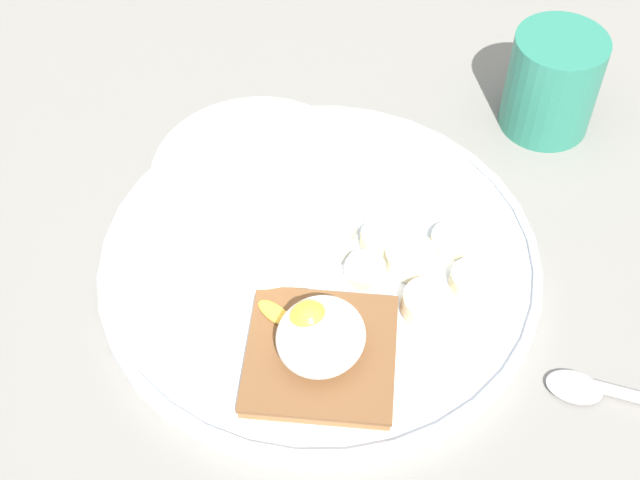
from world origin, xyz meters
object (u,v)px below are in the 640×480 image
banana_slice_back (366,268)px  banana_slice_outer (382,239)px  banana_slice_inner (474,280)px  banana_slice_left (450,241)px  oatmeal_bowl (259,194)px  poached_egg (319,334)px  spoon (610,396)px  banana_slice_right (410,257)px  coffee_mug (553,82)px  toast_slice (321,355)px  banana_slice_front (427,303)px

banana_slice_back → banana_slice_outer: 2.91cm
banana_slice_inner → banana_slice_left: bearing=-132.1°
oatmeal_bowl → poached_egg: (8.42, 9.19, 0.02)cm
banana_slice_inner → spoon: size_ratio=0.44×
banana_slice_right → coffee_mug: 19.56cm
coffee_mug → spoon: bearing=28.0°
toast_slice → banana_slice_back: bearing=-176.7°
banana_slice_back → banana_slice_right: 3.19cm
poached_egg → oatmeal_bowl: bearing=-132.5°
oatmeal_bowl → banana_slice_outer: size_ratio=4.52×
banana_slice_front → banana_slice_left: 5.90cm
banana_slice_left → banana_slice_right: size_ratio=0.83×
poached_egg → banana_slice_back: poached_egg is taller
poached_egg → banana_slice_inner: poached_egg is taller
banana_slice_front → oatmeal_bowl: bearing=-97.2°
banana_slice_left → banana_slice_back: (5.05, -4.10, 0.13)cm
banana_slice_front → banana_slice_back: bearing=-99.4°
banana_slice_back → coffee_mug: coffee_mug is taller
banana_slice_left → banana_slice_inner: (2.51, 2.78, 0.05)cm
toast_slice → banana_slice_left: same height
oatmeal_bowl → banana_slice_right: 11.44cm
banana_slice_right → oatmeal_bowl: bearing=-83.2°
oatmeal_bowl → banana_slice_left: 13.84cm
banana_slice_back → banana_slice_inner: bearing=110.2°
toast_slice → spoon: size_ratio=1.13×
oatmeal_bowl → banana_slice_right: (-1.33, 11.17, -2.08)cm
poached_egg → banana_slice_front: size_ratio=2.33×
poached_egg → banana_slice_front: bearing=145.6°
banana_slice_right → coffee_mug: bearing=170.0°
banana_slice_left → banana_slice_right: bearing=-33.4°
banana_slice_back → poached_egg: bearing=2.1°
banana_slice_right → banana_slice_outer: 2.54cm
banana_slice_inner → oatmeal_bowl: bearing=-84.2°
banana_slice_back → banana_slice_inner: banana_slice_back is taller
poached_egg → banana_slice_left: poached_egg is taller
banana_slice_front → banana_slice_left: banana_slice_front is taller
banana_slice_right → spoon: 15.73cm
banana_slice_back → banana_slice_right: same height
oatmeal_bowl → spoon: 26.78cm
toast_slice → coffee_mug: bearing=169.8°
poached_egg → banana_slice_inner: (-10.03, 6.60, -2.23)cm
oatmeal_bowl → banana_slice_outer: 9.20cm
banana_slice_front → spoon: size_ratio=0.34×
banana_slice_right → spoon: banana_slice_right is taller
banana_slice_front → banana_slice_left: (-5.85, -0.76, -0.22)cm
poached_egg → banana_slice_front: poached_egg is taller
toast_slice → banana_slice_inner: (-10.07, 6.44, -0.04)cm
banana_slice_inner → banana_slice_outer: size_ratio=1.49×
spoon → banana_slice_front: bearing=-91.5°
banana_slice_front → banana_slice_outer: size_ratio=1.15×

